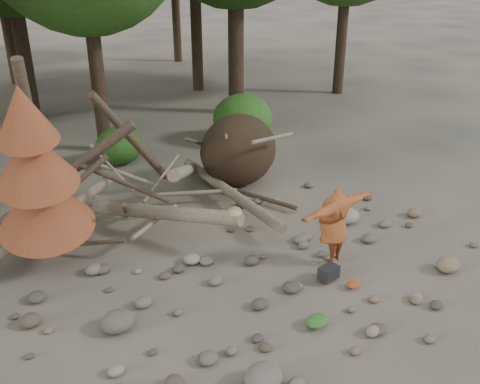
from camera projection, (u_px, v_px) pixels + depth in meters
ground at (275, 286)px, 10.46m from camera, size 120.00×120.00×0.00m
deadfall_pile at (223, 157)px, 14.19m from camera, size 8.55×5.24×3.30m
dead_conifer at (37, 175)px, 10.13m from camera, size 2.06×2.16×4.35m
bush_mid at (119, 146)px, 16.14m from camera, size 1.40×1.40×1.12m
bush_right at (243, 118)px, 17.91m from camera, size 2.00×2.00×1.60m
frisbee_thrower at (334, 225)px, 10.84m from camera, size 3.47×0.77×1.81m
backpack at (328, 275)px, 10.58m from camera, size 0.40×0.27×0.26m
cloth_green at (317, 323)px, 9.31m from camera, size 0.43×0.36×0.16m
cloth_orange at (353, 286)px, 10.36m from camera, size 0.28×0.23×0.10m
boulder_front_left at (263, 377)px, 8.01m from camera, size 0.60×0.54×0.36m
boulder_front_right at (448, 265)px, 10.89m from camera, size 0.50×0.45×0.30m
boulder_mid_right at (347, 216)px, 12.78m from camera, size 0.60×0.54×0.36m
boulder_mid_left at (118, 321)px, 9.21m from camera, size 0.59×0.53×0.35m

